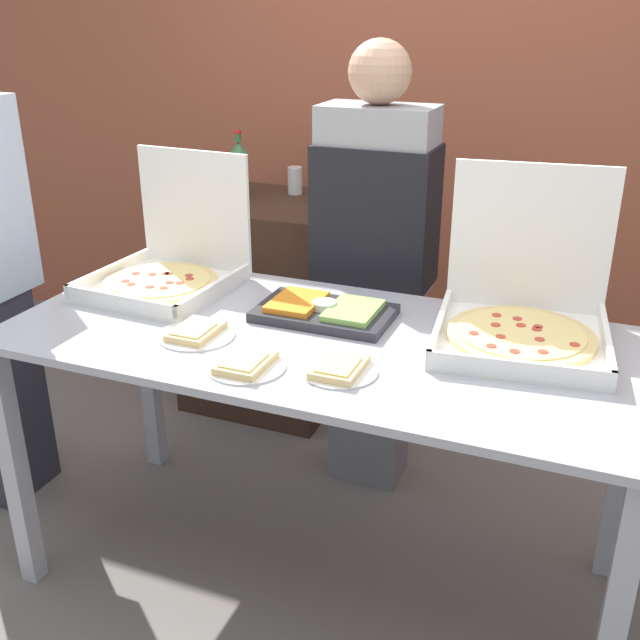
{
  "coord_description": "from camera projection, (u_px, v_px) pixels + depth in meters",
  "views": [
    {
      "loc": [
        0.75,
        -1.87,
        1.8
      ],
      "look_at": [
        0.0,
        0.0,
        0.94
      ],
      "focal_mm": 42.0,
      "sensor_mm": 36.0,
      "label": 1
    }
  ],
  "objects": [
    {
      "name": "pizza_box_near_left",
      "position": [
        523.0,
        310.0,
        2.17
      ],
      "size": [
        0.53,
        0.55,
        0.48
      ],
      "rotation": [
        0.0,
        0.0,
        0.11
      ],
      "color": "white",
      "rests_on": "buffet_table"
    },
    {
      "name": "soda_can_silver",
      "position": [
        295.0,
        180.0,
        3.41
      ],
      "size": [
        0.07,
        0.07,
        0.12
      ],
      "color": "silver",
      "rests_on": "sideboard_podium"
    },
    {
      "name": "ground_plane",
      "position": [
        320.0,
        573.0,
        2.56
      ],
      "size": [
        16.0,
        16.0,
        0.0
      ],
      "primitive_type": "plane",
      "color": "slate"
    },
    {
      "name": "paper_plate_front_left",
      "position": [
        339.0,
        368.0,
        1.98
      ],
      "size": [
        0.21,
        0.21,
        0.03
      ],
      "color": "white",
      "rests_on": "buffet_table"
    },
    {
      "name": "person_server_vest",
      "position": [
        374.0,
        253.0,
        2.74
      ],
      "size": [
        0.42,
        0.24,
        1.69
      ],
      "rotation": [
        0.0,
        0.0,
        3.14
      ],
      "color": "slate",
      "rests_on": "ground_plane"
    },
    {
      "name": "soda_bottle",
      "position": [
        239.0,
        169.0,
        3.32
      ],
      "size": [
        0.08,
        0.08,
        0.29
      ],
      "color": "#2D6638",
      "rests_on": "sideboard_podium"
    },
    {
      "name": "veggie_tray",
      "position": [
        324.0,
        311.0,
        2.33
      ],
      "size": [
        0.42,
        0.25,
        0.05
      ],
      "color": "#28282D",
      "rests_on": "buffet_table"
    },
    {
      "name": "pizza_box_far_left",
      "position": [
        169.0,
        264.0,
        2.57
      ],
      "size": [
        0.47,
        0.48,
        0.44
      ],
      "rotation": [
        0.0,
        0.0,
        -0.05
      ],
      "color": "white",
      "rests_on": "buffet_table"
    },
    {
      "name": "brick_wall_behind",
      "position": [
        457.0,
        95.0,
        3.46
      ],
      "size": [
        10.0,
        0.06,
        2.8
      ],
      "color": "#9E5138",
      "rests_on": "ground_plane"
    },
    {
      "name": "sideboard_podium",
      "position": [
        267.0,
        303.0,
        3.52
      ],
      "size": [
        0.68,
        0.6,
        0.99
      ],
      "color": "#382319",
      "rests_on": "ground_plane"
    },
    {
      "name": "paper_plate_front_center",
      "position": [
        196.0,
        332.0,
        2.2
      ],
      "size": [
        0.23,
        0.23,
        0.03
      ],
      "color": "white",
      "rests_on": "buffet_table"
    },
    {
      "name": "paper_plate_front_right",
      "position": [
        246.0,
        364.0,
        2.01
      ],
      "size": [
        0.22,
        0.22,
        0.03
      ],
      "color": "white",
      "rests_on": "buffet_table"
    },
    {
      "name": "buffet_table",
      "position": [
        320.0,
        371.0,
        2.25
      ],
      "size": [
        1.89,
        0.85,
        0.89
      ],
      "color": "#A8AAB2",
      "rests_on": "ground_plane"
    },
    {
      "name": "soda_can_colored",
      "position": [
        319.0,
        190.0,
        3.24
      ],
      "size": [
        0.07,
        0.07,
        0.12
      ],
      "color": "gold",
      "rests_on": "sideboard_podium"
    }
  ]
}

